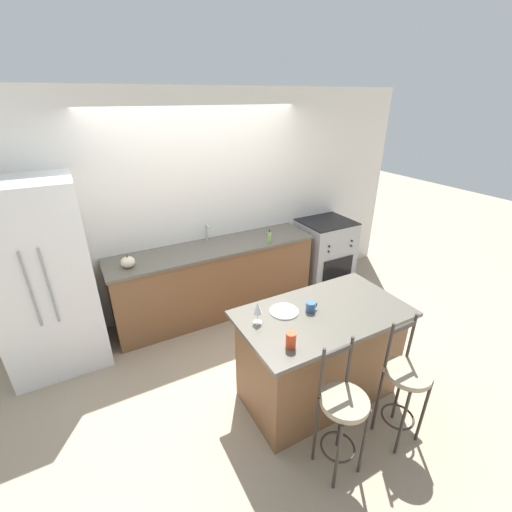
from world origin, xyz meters
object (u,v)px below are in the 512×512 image
wine_glass (258,308)px  oven_range (324,252)px  bar_stool_near (342,412)px  pumpkin_decoration (128,262)px  dinner_plate (284,311)px  tumbler_cup (291,340)px  refrigerator (44,280)px  coffee_mug (311,307)px  bar_stool_far (405,383)px  soap_bottle (269,237)px

wine_glass → oven_range: bearing=38.5°
bar_stool_near → pumpkin_decoration: 2.55m
bar_stool_near → dinner_plate: size_ratio=4.50×
bar_stool_near → tumbler_cup: bearing=115.4°
oven_range → wine_glass: size_ratio=5.09×
oven_range → bar_stool_near: bearing=-126.3°
wine_glass → pumpkin_decoration: (-0.74, 1.53, -0.08)m
refrigerator → tumbler_cup: bearing=-50.3°
bar_stool_near → wine_glass: size_ratio=5.81×
dinner_plate → wine_glass: (-0.26, -0.02, 0.13)m
dinner_plate → wine_glass: wine_glass is taller
coffee_mug → tumbler_cup: size_ratio=0.88×
tumbler_cup → coffee_mug: bearing=36.9°
bar_stool_far → refrigerator: bearing=135.6°
refrigerator → bar_stool_near: size_ratio=1.76×
tumbler_cup → soap_bottle: size_ratio=0.74×
oven_range → dinner_plate: 2.38m
tumbler_cup → dinner_plate: bearing=63.9°
tumbler_cup → wine_glass: bearing=100.4°
bar_stool_far → coffee_mug: size_ratio=10.07×
coffee_mug → dinner_plate: bearing=155.4°
refrigerator → pumpkin_decoration: 0.79m
refrigerator → wine_glass: size_ratio=10.22×
bar_stool_near → bar_stool_far: bearing=-2.5°
bar_stool_far → soap_bottle: 2.24m
refrigerator → wine_glass: refrigerator is taller
bar_stool_far → wine_glass: wine_glass is taller
dinner_plate → soap_bottle: (0.66, 1.37, 0.06)m
wine_glass → soap_bottle: bearing=56.3°
refrigerator → oven_range: refrigerator is taller
bar_stool_far → pumpkin_decoration: size_ratio=7.31×
bar_stool_near → dinner_plate: 0.88m
wine_glass → dinner_plate: bearing=4.5°
oven_range → soap_bottle: 1.20m
tumbler_cup → pumpkin_decoration: size_ratio=0.83×
bar_stool_far → wine_glass: bearing=137.2°
bar_stool_far → dinner_plate: bearing=126.2°
oven_range → coffee_mug: coffee_mug is taller
oven_range → coffee_mug: bearing=-132.4°
bar_stool_near → oven_range: bearing=53.7°
wine_glass → tumbler_cup: (0.07, -0.38, -0.07)m
dinner_plate → wine_glass: size_ratio=1.29×
oven_range → soap_bottle: (-1.07, -0.20, 0.51)m
pumpkin_decoration → soap_bottle: (1.67, -0.14, 0.01)m
oven_range → soap_bottle: soap_bottle is taller
coffee_mug → bar_stool_near: bearing=-107.1°
bar_stool_near → soap_bottle: bar_stool_near is taller
oven_range → coffee_mug: (-1.52, -1.67, 0.49)m
refrigerator → soap_bottle: 2.47m
soap_bottle → bar_stool_far: bearing=-91.6°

